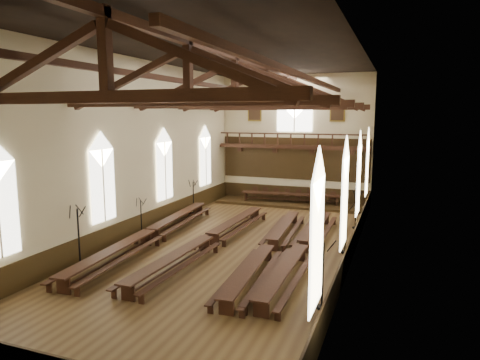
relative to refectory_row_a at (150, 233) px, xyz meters
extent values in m
plane|color=brown|center=(4.59, 0.98, -0.56)|extent=(26.00, 26.00, 0.00)
plane|color=beige|center=(4.59, 13.98, 4.44)|extent=(12.00, 0.00, 12.00)
plane|color=beige|center=(4.59, -12.02, 4.44)|extent=(12.00, 0.00, 12.00)
plane|color=beige|center=(-1.41, 0.98, 4.44)|extent=(0.00, 26.00, 26.00)
plane|color=beige|center=(10.59, 0.98, 4.44)|extent=(0.00, 26.00, 26.00)
plane|color=black|center=(4.59, 0.98, 9.44)|extent=(26.00, 26.00, 0.00)
cube|color=#372810|center=(4.59, 13.94, 0.04)|extent=(11.90, 0.08, 1.20)
cube|color=#372810|center=(-1.37, 0.98, 0.04)|extent=(0.08, 25.90, 1.20)
cube|color=#372810|center=(10.55, 0.98, 0.04)|extent=(0.08, 25.90, 1.20)
cube|color=white|center=(-1.31, -2.02, 2.84)|extent=(0.05, 1.80, 3.60)
cube|color=white|center=(-1.31, -2.02, 4.64)|extent=(0.05, 1.80, 1.80)
cylinder|color=beige|center=(-1.27, -2.02, 2.84)|extent=(0.08, 0.08, 3.60)
cube|color=white|center=(-1.31, 3.98, 2.84)|extent=(0.05, 1.80, 3.60)
cube|color=white|center=(-1.31, 3.98, 4.64)|extent=(0.05, 1.80, 1.80)
cylinder|color=beige|center=(-1.27, 3.98, 2.84)|extent=(0.08, 0.08, 3.60)
cube|color=white|center=(-1.31, 9.98, 2.84)|extent=(0.05, 1.80, 3.60)
cube|color=white|center=(-1.31, 9.98, 4.64)|extent=(0.05, 1.80, 1.80)
cylinder|color=beige|center=(-1.27, 9.98, 2.84)|extent=(0.08, 0.08, 3.60)
cube|color=white|center=(10.49, -8.02, 2.84)|extent=(0.05, 1.80, 3.60)
cube|color=white|center=(10.49, -8.02, 4.64)|extent=(0.05, 1.80, 1.80)
cylinder|color=beige|center=(10.45, -8.02, 2.84)|extent=(0.08, 0.08, 3.60)
cube|color=white|center=(10.49, -2.02, 2.84)|extent=(0.05, 1.80, 3.60)
cube|color=white|center=(10.49, -2.02, 4.64)|extent=(0.05, 1.80, 1.80)
cylinder|color=beige|center=(10.45, -2.02, 2.84)|extent=(0.08, 0.08, 3.60)
cube|color=white|center=(10.49, 3.98, 2.84)|extent=(0.05, 1.80, 3.60)
cube|color=white|center=(10.49, 3.98, 4.64)|extent=(0.05, 1.80, 1.80)
cylinder|color=beige|center=(10.45, 3.98, 2.84)|extent=(0.08, 0.08, 3.60)
cube|color=white|center=(10.49, 9.98, 2.84)|extent=(0.05, 1.80, 3.60)
cube|color=white|center=(10.49, 9.98, 4.64)|extent=(0.05, 1.80, 1.80)
cylinder|color=beige|center=(10.45, 9.98, 2.84)|extent=(0.08, 0.08, 3.60)
cube|color=white|center=(4.59, 13.88, 6.24)|extent=(2.80, 0.05, 2.40)
cube|color=white|center=(4.59, 13.88, 7.44)|extent=(2.80, 0.05, 2.80)
cylinder|color=beige|center=(4.59, 13.84, 6.24)|extent=(0.10, 0.10, 2.40)
cube|color=#391E12|center=(4.59, 13.33, 3.84)|extent=(11.80, 1.20, 0.20)
cube|color=#372810|center=(4.59, 13.92, 2.89)|extent=(11.80, 0.10, 3.30)
cube|color=#391E12|center=(4.59, 12.79, 4.89)|extent=(11.60, 0.12, 0.10)
cube|color=#391E12|center=(4.59, 12.79, 3.99)|extent=(11.60, 0.12, 0.10)
cube|color=#391E12|center=(0.09, 13.73, 3.59)|extent=(0.35, 0.40, 0.50)
cube|color=#391E12|center=(3.09, 13.73, 3.59)|extent=(0.35, 0.40, 0.50)
cube|color=#391E12|center=(6.09, 13.73, 3.59)|extent=(0.35, 0.40, 0.50)
cube|color=#391E12|center=(9.09, 13.73, 3.59)|extent=(0.35, 0.40, 0.50)
cube|color=brown|center=(1.29, 13.89, 6.54)|extent=(1.15, 0.06, 1.45)
cube|color=black|center=(1.29, 13.85, 6.54)|extent=(0.95, 0.04, 1.25)
cube|color=brown|center=(7.89, 13.89, 6.54)|extent=(1.15, 0.06, 1.45)
cube|color=black|center=(7.89, 13.85, 6.54)|extent=(0.95, 0.04, 1.25)
cube|color=#391E12|center=(4.59, -9.02, 6.84)|extent=(11.70, 0.35, 0.35)
cube|color=#391E12|center=(4.59, -9.02, 8.14)|extent=(0.30, 0.30, 2.40)
cube|color=#391E12|center=(1.71, -9.02, 7.74)|extent=(5.44, 0.26, 2.40)
cube|color=#391E12|center=(7.47, -9.02, 7.74)|extent=(5.44, 0.26, 2.40)
cube|color=#391E12|center=(4.59, -4.02, 6.84)|extent=(11.70, 0.35, 0.35)
cube|color=#391E12|center=(4.59, -4.02, 8.14)|extent=(0.30, 0.30, 2.40)
cube|color=#391E12|center=(1.71, -4.02, 7.74)|extent=(5.44, 0.26, 2.40)
cube|color=#391E12|center=(7.47, -4.02, 7.74)|extent=(5.44, 0.26, 2.40)
cube|color=#391E12|center=(4.59, 0.98, 6.84)|extent=(11.70, 0.35, 0.35)
cube|color=#391E12|center=(4.59, 0.98, 8.14)|extent=(0.30, 0.30, 2.40)
cube|color=#391E12|center=(1.71, 0.98, 7.74)|extent=(5.44, 0.26, 2.40)
cube|color=#391E12|center=(7.47, 0.98, 7.74)|extent=(5.44, 0.26, 2.40)
cube|color=#391E12|center=(4.59, 5.98, 6.84)|extent=(11.70, 0.35, 0.35)
cube|color=#391E12|center=(4.59, 5.98, 8.14)|extent=(0.30, 0.30, 2.40)
cube|color=#391E12|center=(1.71, 5.98, 7.74)|extent=(5.44, 0.26, 2.40)
cube|color=#391E12|center=(7.47, 5.98, 7.74)|extent=(5.44, 0.26, 2.40)
cube|color=#391E12|center=(4.59, 10.98, 6.84)|extent=(11.70, 0.35, 0.35)
cube|color=#391E12|center=(4.59, 10.98, 8.14)|extent=(0.30, 0.30, 2.40)
cube|color=#391E12|center=(1.71, 10.98, 7.74)|extent=(5.44, 0.26, 2.40)
cube|color=#391E12|center=(7.47, 10.98, 7.74)|extent=(5.44, 0.26, 2.40)
cube|color=#391E12|center=(1.23, 0.98, 8.14)|extent=(0.25, 25.70, 0.25)
cube|color=#391E12|center=(7.95, 0.98, 8.14)|extent=(0.25, 25.70, 0.25)
cube|color=#391E12|center=(4.59, 0.98, 9.14)|extent=(0.30, 25.70, 0.30)
cube|color=#391E12|center=(0.00, -3.70, 0.17)|extent=(1.25, 7.26, 0.08)
cube|color=#391E12|center=(0.00, -6.95, -0.22)|extent=(0.62, 0.13, 0.69)
cube|color=#391E12|center=(0.00, -0.45, -0.22)|extent=(0.62, 0.13, 0.69)
cube|color=#391E12|center=(0.00, -3.70, -0.31)|extent=(0.55, 6.39, 0.08)
cube|color=#391E12|center=(-0.64, -3.75, -0.13)|extent=(0.82, 7.22, 0.06)
cube|color=#391E12|center=(-0.64, -7.05, -0.36)|extent=(0.24, 0.09, 0.40)
cube|color=#391E12|center=(-0.64, -0.45, -0.36)|extent=(0.24, 0.09, 0.40)
cube|color=#391E12|center=(0.64, -3.65, -0.13)|extent=(0.82, 7.22, 0.06)
cube|color=#391E12|center=(0.64, -6.95, -0.36)|extent=(0.24, 0.09, 0.40)
cube|color=#391E12|center=(0.64, -0.35, -0.36)|extent=(0.24, 0.09, 0.40)
cube|color=#391E12|center=(0.00, 3.70, 0.17)|extent=(1.25, 7.26, 0.08)
cube|color=#391E12|center=(0.00, 0.45, -0.22)|extent=(0.62, 0.13, 0.69)
cube|color=#391E12|center=(0.00, 6.95, -0.22)|extent=(0.62, 0.13, 0.69)
cube|color=#391E12|center=(0.00, 3.70, -0.31)|extent=(0.55, 6.39, 0.08)
cube|color=#391E12|center=(-0.64, 3.65, -0.13)|extent=(0.82, 7.22, 0.06)
cube|color=#391E12|center=(-0.64, 0.35, -0.36)|extent=(0.24, 0.09, 0.40)
cube|color=#391E12|center=(-0.64, 6.95, -0.36)|extent=(0.24, 0.09, 0.40)
cube|color=#391E12|center=(0.64, 3.75, -0.13)|extent=(0.82, 7.22, 0.06)
cube|color=#391E12|center=(0.64, 0.45, -0.36)|extent=(0.24, 0.09, 0.40)
cube|color=#391E12|center=(0.64, 7.05, -0.36)|extent=(0.24, 0.09, 0.40)
cube|color=#391E12|center=(3.43, -3.44, 0.14)|extent=(0.89, 6.97, 0.08)
cube|color=#391E12|center=(3.43, -6.57, -0.23)|extent=(0.59, 0.10, 0.67)
cube|color=#391E12|center=(3.43, -0.31, -0.23)|extent=(0.59, 0.10, 0.67)
cube|color=#391E12|center=(3.43, -3.44, -0.32)|extent=(0.25, 6.16, 0.08)
cube|color=#391E12|center=(2.82, -3.42, -0.15)|extent=(0.47, 6.96, 0.06)
cube|color=#391E12|center=(2.82, -6.60, -0.37)|extent=(0.22, 0.08, 0.39)
cube|color=#391E12|center=(2.82, -0.24, -0.37)|extent=(0.22, 0.08, 0.39)
cube|color=#391E12|center=(4.05, -3.46, -0.15)|extent=(0.47, 6.96, 0.06)
cube|color=#391E12|center=(4.05, -6.63, -0.37)|extent=(0.22, 0.08, 0.39)
cube|color=#391E12|center=(4.05, -0.28, -0.37)|extent=(0.22, 0.08, 0.39)
cube|color=#391E12|center=(3.43, 3.96, 0.14)|extent=(0.89, 6.97, 0.08)
cube|color=#391E12|center=(3.43, 0.83, -0.23)|extent=(0.59, 0.10, 0.67)
cube|color=#391E12|center=(3.43, 7.09, -0.23)|extent=(0.59, 0.10, 0.67)
cube|color=#391E12|center=(3.43, 3.96, -0.32)|extent=(0.25, 6.16, 0.08)
cube|color=#391E12|center=(2.82, 3.98, -0.15)|extent=(0.47, 6.96, 0.06)
cube|color=#391E12|center=(2.82, 0.80, -0.37)|extent=(0.22, 0.08, 0.39)
cube|color=#391E12|center=(2.82, 7.16, -0.37)|extent=(0.22, 0.08, 0.39)
cube|color=#391E12|center=(4.05, 3.94, -0.15)|extent=(0.47, 6.96, 0.06)
cube|color=#391E12|center=(4.05, 0.77, -0.37)|extent=(0.22, 0.08, 0.39)
cube|color=#391E12|center=(4.05, 7.12, -0.37)|extent=(0.22, 0.08, 0.39)
cube|color=#391E12|center=(6.68, -3.44, 0.10)|extent=(1.07, 6.54, 0.07)
cube|color=#391E12|center=(6.68, -6.37, -0.25)|extent=(0.56, 0.11, 0.62)
cube|color=#391E12|center=(6.68, -0.51, -0.25)|extent=(0.56, 0.11, 0.62)
cube|color=#391E12|center=(6.68, -3.44, -0.33)|extent=(0.45, 5.76, 0.07)
cube|color=#391E12|center=(6.10, -3.48, -0.17)|extent=(0.68, 6.52, 0.06)
cube|color=#391E12|center=(6.10, -6.45, -0.38)|extent=(0.21, 0.08, 0.36)
cube|color=#391E12|center=(6.10, -0.50, -0.38)|extent=(0.21, 0.08, 0.36)
cube|color=#391E12|center=(7.25, -3.40, -0.17)|extent=(0.68, 6.52, 0.06)
cube|color=#391E12|center=(7.25, -6.38, -0.38)|extent=(0.21, 0.08, 0.36)
cube|color=#391E12|center=(7.25, -0.42, -0.38)|extent=(0.21, 0.08, 0.36)
cube|color=#391E12|center=(6.68, 3.96, 0.10)|extent=(1.07, 6.54, 0.07)
cube|color=#391E12|center=(6.68, 1.03, -0.25)|extent=(0.56, 0.11, 0.62)
cube|color=#391E12|center=(6.68, 6.89, -0.25)|extent=(0.56, 0.11, 0.62)
cube|color=#391E12|center=(6.68, 3.96, -0.33)|extent=(0.45, 5.76, 0.07)
cube|color=#391E12|center=(6.10, 3.92, -0.17)|extent=(0.68, 6.52, 0.06)
cube|color=#391E12|center=(6.10, 0.95, -0.38)|extent=(0.21, 0.08, 0.36)
cube|color=#391E12|center=(6.10, 6.90, -0.38)|extent=(0.21, 0.08, 0.36)
cube|color=#391E12|center=(7.25, 4.00, -0.17)|extent=(0.68, 6.52, 0.06)
cube|color=#391E12|center=(7.25, 1.02, -0.38)|extent=(0.21, 0.08, 0.36)
cube|color=#391E12|center=(7.25, 6.98, -0.38)|extent=(0.21, 0.08, 0.36)
cube|color=#391E12|center=(8.25, -3.04, 0.12)|extent=(0.74, 6.79, 0.08)
cube|color=#391E12|center=(8.25, -6.09, -0.24)|extent=(0.58, 0.08, 0.65)
cube|color=#391E12|center=(8.25, 0.02, -0.24)|extent=(0.58, 0.08, 0.65)
cube|color=#391E12|center=(8.25, -3.04, -0.32)|extent=(0.13, 6.01, 0.08)
cube|color=#391E12|center=(7.65, -3.04, -0.16)|extent=(0.33, 6.79, 0.06)
cube|color=#391E12|center=(7.65, -6.14, -0.38)|extent=(0.22, 0.07, 0.38)
cube|color=#391E12|center=(7.65, 0.06, -0.38)|extent=(0.22, 0.07, 0.38)
cube|color=#391E12|center=(8.85, -3.03, -0.16)|extent=(0.33, 6.79, 0.06)
cube|color=#391E12|center=(8.85, -6.13, -0.38)|extent=(0.22, 0.07, 0.38)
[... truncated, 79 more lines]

